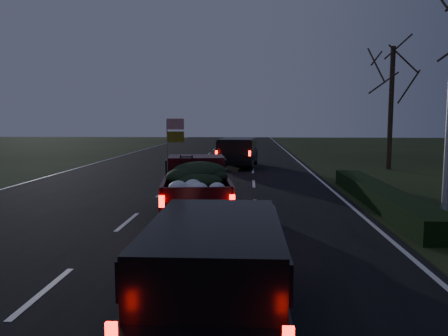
# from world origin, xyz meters

# --- Properties ---
(ground) EXTENTS (120.00, 120.00, 0.00)m
(ground) POSITION_xyz_m (0.00, 0.00, 0.00)
(ground) COLOR black
(ground) RESTS_ON ground
(road_asphalt) EXTENTS (14.00, 120.00, 0.02)m
(road_asphalt) POSITION_xyz_m (0.00, 0.00, 0.01)
(road_asphalt) COLOR black
(road_asphalt) RESTS_ON ground
(hedge_row) EXTENTS (1.00, 10.00, 0.60)m
(hedge_row) POSITION_xyz_m (7.80, 3.00, 0.30)
(hedge_row) COLOR black
(hedge_row) RESTS_ON ground
(bare_tree_far) EXTENTS (3.60, 3.60, 7.00)m
(bare_tree_far) POSITION_xyz_m (11.50, 14.00, 5.23)
(bare_tree_far) COLOR black
(bare_tree_far) RESTS_ON ground
(pickup_truck) EXTENTS (2.50, 5.12, 2.58)m
(pickup_truck) POSITION_xyz_m (1.81, 1.11, 0.97)
(pickup_truck) COLOR #3D080D
(pickup_truck) RESTS_ON ground
(lead_suv) EXTENTS (2.48, 5.10, 1.42)m
(lead_suv) POSITION_xyz_m (2.70, 14.43, 1.07)
(lead_suv) COLOR black
(lead_suv) RESTS_ON ground
(rear_suv) EXTENTS (2.00, 4.30, 1.23)m
(rear_suv) POSITION_xyz_m (2.94, -6.04, 0.93)
(rear_suv) COLOR black
(rear_suv) RESTS_ON ground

